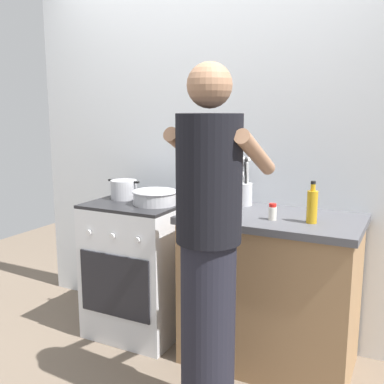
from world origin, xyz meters
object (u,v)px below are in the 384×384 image
at_px(pot, 124,190).
at_px(oil_bottle, 312,206).
at_px(mixing_bowl, 155,197).
at_px(utensil_crock, 244,189).
at_px(person, 209,249).
at_px(stove_range, 141,266).
at_px(spice_bottle, 273,212).

xyz_separation_m(pot, oil_bottle, (1.27, -0.09, 0.03)).
height_order(mixing_bowl, oil_bottle, oil_bottle).
distance_m(utensil_crock, oil_bottle, 0.54).
relative_size(mixing_bowl, person, 0.17).
xyz_separation_m(stove_range, oil_bottle, (1.13, -0.07, 0.54)).
xyz_separation_m(stove_range, pot, (-0.14, 0.02, 0.51)).
relative_size(stove_range, oil_bottle, 3.98).
relative_size(stove_range, spice_bottle, 9.86).
distance_m(mixing_bowl, spice_bottle, 0.79).
xyz_separation_m(spice_bottle, person, (-0.14, -0.52, -0.08)).
bearing_deg(mixing_bowl, utensil_crock, 23.95).
xyz_separation_m(pot, mixing_bowl, (0.28, -0.06, -0.01)).
xyz_separation_m(pot, spice_bottle, (1.07, -0.11, -0.02)).
xyz_separation_m(mixing_bowl, spice_bottle, (0.79, -0.06, -0.00)).
xyz_separation_m(utensil_crock, person, (0.13, -0.81, -0.14)).
distance_m(pot, oil_bottle, 1.28).
relative_size(spice_bottle, person, 0.05).
bearing_deg(mixing_bowl, pot, 168.83).
xyz_separation_m(mixing_bowl, utensil_crock, (0.52, 0.23, 0.05)).
height_order(oil_bottle, person, person).
bearing_deg(stove_range, spice_bottle, -5.82).
height_order(pot, person, person).
bearing_deg(pot, stove_range, -8.28).
xyz_separation_m(stove_range, person, (0.79, -0.62, 0.41)).
relative_size(mixing_bowl, utensil_crock, 0.95).
relative_size(pot, oil_bottle, 1.07).
bearing_deg(stove_range, utensil_crock, 16.49).
bearing_deg(spice_bottle, stove_range, 174.18).
distance_m(pot, utensil_crock, 0.82).
height_order(mixing_bowl, spice_bottle, spice_bottle).
bearing_deg(person, spice_bottle, 74.96).
distance_m(utensil_crock, spice_bottle, 0.40).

